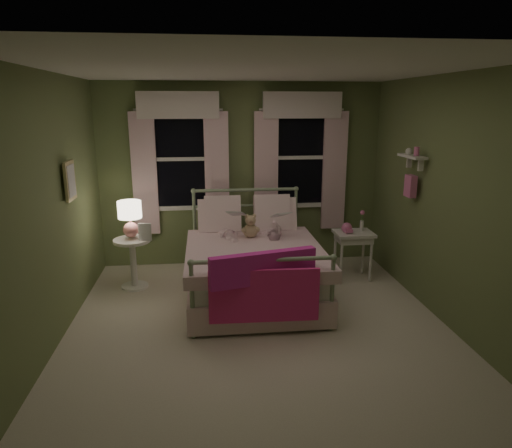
{
  "coord_description": "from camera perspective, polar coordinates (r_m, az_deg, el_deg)",
  "views": [
    {
      "loc": [
        -0.52,
        -4.4,
        2.28
      ],
      "look_at": [
        0.03,
        0.47,
        1.0
      ],
      "focal_mm": 32.0,
      "sensor_mm": 36.0,
      "label": 1
    }
  ],
  "objects": [
    {
      "name": "room_shell",
      "position": [
        4.54,
        0.3,
        2.16
      ],
      "size": [
        4.2,
        4.2,
        4.2
      ],
      "color": "silver",
      "rests_on": "ground"
    },
    {
      "name": "bed",
      "position": [
        5.58,
        -0.41,
        -5.22
      ],
      "size": [
        1.58,
        2.04,
        1.18
      ],
      "color": "white",
      "rests_on": "ground"
    },
    {
      "name": "pink_throw",
      "position": [
        4.54,
        0.97,
        -6.93
      ],
      "size": [
        1.1,
        0.36,
        0.71
      ],
      "color": "#D4299D",
      "rests_on": "bed"
    },
    {
      "name": "child_left",
      "position": [
        5.8,
        -3.61,
        1.32
      ],
      "size": [
        0.3,
        0.23,
        0.75
      ],
      "primitive_type": "imported",
      "rotation": [
        0.0,
        0.0,
        3.31
      ],
      "color": "#F7D1DD",
      "rests_on": "bed"
    },
    {
      "name": "child_right",
      "position": [
        5.86,
        1.87,
        1.24
      ],
      "size": [
        0.36,
        0.28,
        0.7
      ],
      "primitive_type": "imported",
      "rotation": [
        0.0,
        0.0,
        3.09
      ],
      "color": "#F7D1DD",
      "rests_on": "bed"
    },
    {
      "name": "book_left",
      "position": [
        5.55,
        -3.48,
        0.89
      ],
      "size": [
        0.23,
        0.17,
        0.26
      ],
      "primitive_type": "imported",
      "rotation": [
        1.22,
        0.0,
        -0.31
      ],
      "color": "beige",
      "rests_on": "child_left"
    },
    {
      "name": "book_right",
      "position": [
        5.62,
        2.24,
        0.63
      ],
      "size": [
        0.22,
        0.16,
        0.26
      ],
      "primitive_type": "imported",
      "rotation": [
        1.22,
        0.0,
        0.26
      ],
      "color": "beige",
      "rests_on": "child_right"
    },
    {
      "name": "teddy_bear",
      "position": [
        5.7,
        -0.69,
        -0.48
      ],
      "size": [
        0.23,
        0.19,
        0.31
      ],
      "color": "tan",
      "rests_on": "bed"
    },
    {
      "name": "nightstand_left",
      "position": [
        6.0,
        -15.13,
        -3.94
      ],
      "size": [
        0.46,
        0.46,
        0.65
      ],
      "color": "white",
      "rests_on": "ground"
    },
    {
      "name": "table_lamp",
      "position": [
        5.86,
        -15.48,
        1.04
      ],
      "size": [
        0.29,
        0.29,
        0.46
      ],
      "color": "pink",
      "rests_on": "nightstand_left"
    },
    {
      "name": "book_nightstand",
      "position": [
        5.84,
        -14.43,
        -1.94
      ],
      "size": [
        0.2,
        0.25,
        0.02
      ],
      "primitive_type": "imported",
      "rotation": [
        0.0,
        0.0,
        -0.19
      ],
      "color": "beige",
      "rests_on": "nightstand_left"
    },
    {
      "name": "nightstand_right",
      "position": [
        6.21,
        12.09,
        -1.87
      ],
      "size": [
        0.5,
        0.4,
        0.64
      ],
      "color": "white",
      "rests_on": "ground"
    },
    {
      "name": "pink_toy",
      "position": [
        6.13,
        11.3,
        -0.5
      ],
      "size": [
        0.14,
        0.18,
        0.14
      ],
      "color": "pink",
      "rests_on": "nightstand_right"
    },
    {
      "name": "bud_vase",
      "position": [
        6.23,
        13.11,
        0.42
      ],
      "size": [
        0.06,
        0.06,
        0.28
      ],
      "color": "white",
      "rests_on": "nightstand_right"
    },
    {
      "name": "window_left",
      "position": [
        6.47,
        -9.45,
        8.62
      ],
      "size": [
        1.34,
        0.13,
        1.96
      ],
      "color": "black",
      "rests_on": "room_shell"
    },
    {
      "name": "window_right",
      "position": [
        6.6,
        5.62,
        8.86
      ],
      "size": [
        1.34,
        0.13,
        1.96
      ],
      "color": "black",
      "rests_on": "room_shell"
    },
    {
      "name": "wall_shelf",
      "position": [
        5.7,
        18.86,
        6.23
      ],
      "size": [
        0.15,
        0.5,
        0.6
      ],
      "color": "white",
      "rests_on": "room_shell"
    },
    {
      "name": "framed_picture",
      "position": [
        5.25,
        -22.22,
        5.02
      ],
      "size": [
        0.03,
        0.32,
        0.42
      ],
      "color": "beige",
      "rests_on": "room_shell"
    }
  ]
}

